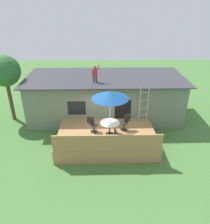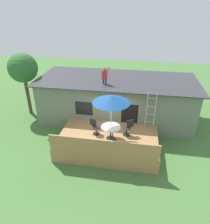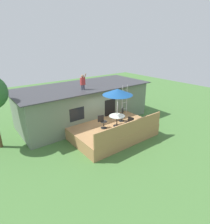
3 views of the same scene
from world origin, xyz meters
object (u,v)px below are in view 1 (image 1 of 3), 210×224
(person_figure, at_px, (95,72))
(patio_chair_near, at_px, (115,136))
(patio_umbrella, at_px, (110,95))
(patio_chair_left, at_px, (93,124))
(step_ladder, at_px, (144,104))
(patio_table, at_px, (110,125))
(backyard_tree, at_px, (5,72))
(patio_chair_right, at_px, (125,122))

(person_figure, bearing_deg, patio_chair_near, -74.60)
(patio_umbrella, relative_size, patio_chair_left, 2.76)
(patio_umbrella, distance_m, step_ladder, 2.86)
(step_ladder, bearing_deg, person_figure, 156.11)
(patio_table, xyz_separation_m, backyard_tree, (-6.51, 3.37, 2.01))
(patio_chair_near, relative_size, backyard_tree, 0.21)
(step_ladder, distance_m, backyard_tree, 8.90)
(step_ladder, bearing_deg, backyard_tree, 167.89)
(patio_umbrella, xyz_separation_m, patio_chair_left, (-0.93, 0.32, -1.89))
(person_figure, xyz_separation_m, backyard_tree, (-5.70, 0.57, -0.08))
(step_ladder, xyz_separation_m, patio_chair_near, (-1.86, -2.43, -0.64))
(person_figure, relative_size, patio_chair_left, 1.21)
(patio_umbrella, bearing_deg, patio_chair_right, 29.78)
(patio_table, height_order, patio_chair_near, patio_chair_near)
(step_ladder, xyz_separation_m, patio_chair_left, (-3.00, -1.21, -0.64))
(person_figure, bearing_deg, patio_chair_left, -92.82)
(patio_table, distance_m, patio_umbrella, 1.76)
(person_figure, height_order, patio_chair_near, person_figure)
(patio_umbrella, relative_size, backyard_tree, 0.57)
(person_figure, relative_size, patio_chair_near, 1.21)
(patio_umbrella, bearing_deg, patio_chair_near, -76.58)
(patio_chair_right, bearing_deg, step_ladder, -168.99)
(patio_table, distance_m, patio_chair_left, 0.99)
(person_figure, bearing_deg, step_ladder, -23.89)
(patio_table, xyz_separation_m, patio_chair_near, (0.21, -0.90, -0.13))
(patio_table, xyz_separation_m, patio_chair_right, (0.89, 0.51, -0.13))
(patio_chair_left, xyz_separation_m, backyard_tree, (-5.58, 3.05, 2.14))
(step_ladder, bearing_deg, patio_chair_left, -158.10)
(step_ladder, relative_size, patio_chair_right, 2.39)
(patio_table, distance_m, backyard_tree, 7.60)
(patio_chair_right, bearing_deg, patio_chair_left, -24.05)
(patio_table, bearing_deg, patio_chair_left, 160.72)
(patio_chair_left, relative_size, patio_chair_right, 1.00)
(patio_chair_left, bearing_deg, person_figure, 106.46)
(patio_umbrella, distance_m, patio_chair_right, 2.15)
(person_figure, distance_m, patio_chair_left, 3.33)
(patio_umbrella, xyz_separation_m, patio_chair_near, (0.21, -0.90, -1.89))
(patio_table, xyz_separation_m, person_figure, (-0.81, 2.81, 2.09))
(patio_chair_left, bearing_deg, step_ladder, 41.18)
(patio_table, height_order, person_figure, person_figure)
(patio_chair_near, bearing_deg, person_figure, 1.98)
(patio_umbrella, bearing_deg, patio_table, -26.57)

